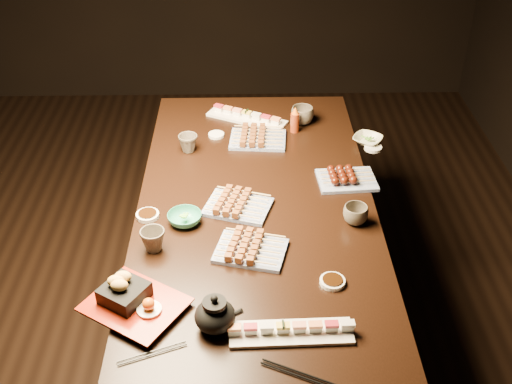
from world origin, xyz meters
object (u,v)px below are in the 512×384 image
at_px(yakitori_plate_center, 238,202).
at_px(teacup_mid_right, 355,215).
at_px(teacup_far_left, 188,143).
at_px(sushi_platter_far, 247,115).
at_px(dining_table, 256,277).
at_px(edamame_bowl_green, 185,219).
at_px(tempura_tray, 134,297).
at_px(edamame_bowl_cream, 368,140).
at_px(teacup_near_left, 153,240).
at_px(sushi_platter_near, 291,329).
at_px(teacup_far_right, 302,115).
at_px(teapot, 215,312).
at_px(yakitori_plate_left, 258,135).
at_px(condiment_bottle, 295,119).
at_px(yakitori_plate_right, 251,246).

xyz_separation_m(yakitori_plate_center, teacup_mid_right, (0.43, -0.09, 0.01)).
bearing_deg(teacup_far_left, sushi_platter_far, 47.59).
xyz_separation_m(dining_table, yakitori_plate_center, (-0.07, -0.03, 0.41)).
relative_size(edamame_bowl_green, tempura_tray, 0.44).
relative_size(edamame_bowl_cream, teacup_near_left, 1.40).
relative_size(sushi_platter_near, teacup_far_right, 3.56).
relative_size(dining_table, teacup_far_left, 21.88).
bearing_deg(teacup_far_right, sushi_platter_near, -96.01).
bearing_deg(sushi_platter_near, yakitori_plate_center, 102.50).
bearing_deg(teapot, tempura_tray, 161.37).
relative_size(yakitori_plate_left, condiment_bottle, 1.99).
height_order(sushi_platter_far, teacup_near_left, teacup_near_left).
height_order(teacup_mid_right, condiment_bottle, condiment_bottle).
bearing_deg(yakitori_plate_right, edamame_bowl_green, 158.27).
xyz_separation_m(yakitori_plate_left, tempura_tray, (-0.40, -1.02, 0.02)).
bearing_deg(teacup_near_left, edamame_bowl_green, 56.70).
bearing_deg(yakitori_plate_left, teacup_far_right, 42.54).
distance_m(yakitori_plate_right, teacup_mid_right, 0.42).
bearing_deg(teacup_near_left, tempura_tray, -95.08).
distance_m(dining_table, sushi_platter_far, 0.78).
bearing_deg(teapot, edamame_bowl_green, 103.24).
relative_size(yakitori_plate_center, teapot, 1.62).
bearing_deg(dining_table, teacup_far_left, 140.25).
xyz_separation_m(yakitori_plate_left, edamame_bowl_cream, (0.48, -0.02, -0.02)).
bearing_deg(edamame_bowl_green, teacup_near_left, -123.30).
distance_m(yakitori_plate_center, teapot, 0.60).
relative_size(dining_table, yakitori_plate_left, 7.44).
distance_m(sushi_platter_near, condiment_bottle, 1.22).
xyz_separation_m(teacup_mid_right, teapot, (-0.49, -0.50, 0.03)).
xyz_separation_m(sushi_platter_far, teacup_far_right, (0.25, -0.04, 0.02)).
relative_size(yakitori_plate_left, teacup_far_right, 2.36).
height_order(sushi_platter_far, tempura_tray, tempura_tray).
height_order(yakitori_plate_center, edamame_bowl_green, yakitori_plate_center).
bearing_deg(tempura_tray, teapot, 14.75).
bearing_deg(teacup_far_left, yakitori_plate_left, 14.42).
distance_m(yakitori_plate_right, teacup_near_left, 0.34).
height_order(edamame_bowl_green, edamame_bowl_cream, edamame_bowl_green).
bearing_deg(sushi_platter_near, tempura_tray, 164.83).
relative_size(sushi_platter_near, teacup_far_left, 4.44).
distance_m(sushi_platter_far, tempura_tray, 1.27).
distance_m(edamame_bowl_cream, teacup_far_right, 0.33).
relative_size(sushi_platter_far, teapot, 2.58).
bearing_deg(sushi_platter_far, teacup_far_right, -161.88).
xyz_separation_m(edamame_bowl_green, teacup_far_right, (0.49, 0.74, 0.02)).
bearing_deg(edamame_bowl_cream, yakitori_plate_left, 177.30).
bearing_deg(yakitori_plate_left, tempura_tray, -106.63).
relative_size(sushi_platter_near, yakitori_plate_right, 1.55).
xyz_separation_m(sushi_platter_near, teapot, (-0.22, 0.03, 0.04)).
bearing_deg(dining_table, yakitori_plate_center, -142.32).
height_order(sushi_platter_near, condiment_bottle, condiment_bottle).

